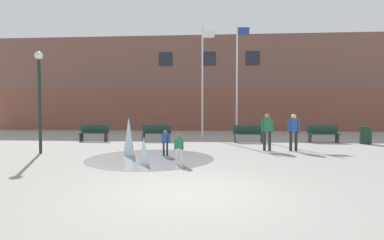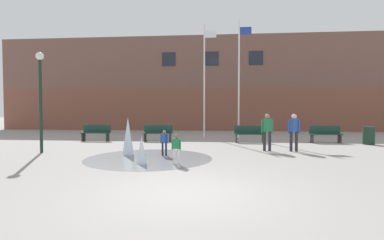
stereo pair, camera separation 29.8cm
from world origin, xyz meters
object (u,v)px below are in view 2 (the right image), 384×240
object	(u,v)px
park_bench_under_right_flagpole	(249,134)
park_bench_near_trashcan	(325,134)
flagpole_left	(205,77)
teen_by_trashcan	(267,129)
trash_can	(369,136)
child_running	(176,147)
flagpole_right	(239,76)
child_with_pink_shirt	(164,141)
adult_near_bench	(294,129)
lamp_post_left_lane	(40,88)
park_bench_far_left	(96,132)
park_bench_under_left_flagpole	(158,133)

from	to	relation	value
park_bench_under_right_flagpole	park_bench_near_trashcan	bearing A→B (deg)	3.20
park_bench_near_trashcan	flagpole_left	distance (m)	7.70
teen_by_trashcan	trash_can	size ratio (longest dim) A/B	1.77
child_running	flagpole_right	xyz separation A→B (m)	(2.59, 9.24, 3.28)
park_bench_near_trashcan	teen_by_trashcan	xyz separation A→B (m)	(-3.53, -3.35, 0.45)
park_bench_under_right_flagpole	child_with_pink_shirt	bearing A→B (deg)	-127.70
adult_near_bench	flagpole_left	bearing A→B (deg)	-88.69
teen_by_trashcan	adult_near_bench	bearing A→B (deg)	-24.48
park_bench_under_right_flagpole	lamp_post_left_lane	size ratio (longest dim) A/B	0.39
teen_by_trashcan	lamp_post_left_lane	xyz separation A→B (m)	(-9.33, -1.36, 1.73)
park_bench_far_left	child_running	xyz separation A→B (m)	(5.52, -6.55, 0.10)
park_bench_far_left	flagpole_left	bearing A→B (deg)	24.28
park_bench_near_trashcan	lamp_post_left_lane	distance (m)	13.86
adult_near_bench	park_bench_near_trashcan	bearing A→B (deg)	-159.39
park_bench_under_left_flagpole	child_running	world-z (taller)	child_running
park_bench_under_left_flagpole	park_bench_under_right_flagpole	distance (m)	4.99
child_with_pink_shirt	adult_near_bench	world-z (taller)	adult_near_bench
flagpole_right	park_bench_under_left_flagpole	bearing A→B (deg)	-150.59
park_bench_far_left	adult_near_bench	size ratio (longest dim) A/B	1.01
adult_near_bench	lamp_post_left_lane	bearing A→B (deg)	-26.25
child_running	flagpole_left	distance (m)	9.79
flagpole_right	park_bench_under_right_flagpole	bearing A→B (deg)	-81.99
park_bench_under_left_flagpole	park_bench_near_trashcan	size ratio (longest dim) A/B	1.00
park_bench_under_right_flagpole	flagpole_left	world-z (taller)	flagpole_left
park_bench_under_right_flagpole	trash_can	distance (m)	5.94
park_bench_far_left	flagpole_left	distance (m)	7.32
teen_by_trashcan	child_running	xyz separation A→B (m)	(-3.42, -3.41, -0.35)
park_bench_under_right_flagpole	teen_by_trashcan	distance (m)	3.19
adult_near_bench	lamp_post_left_lane	xyz separation A→B (m)	(-10.43, -1.35, 1.73)
park_bench_far_left	trash_can	distance (m)	14.43
child_with_pink_shirt	adult_near_bench	size ratio (longest dim) A/B	0.62
park_bench_under_left_flagpole	lamp_post_left_lane	bearing A→B (deg)	-130.23
park_bench_near_trashcan	trash_can	distance (m)	2.02
trash_can	park_bench_under_right_flagpole	bearing A→B (deg)	177.69
park_bench_far_left	child_with_pink_shirt	size ratio (longest dim) A/B	1.62
adult_near_bench	child_with_pink_shirt	bearing A→B (deg)	-16.24
flagpole_right	trash_can	size ratio (longest dim) A/B	8.03
trash_can	child_running	bearing A→B (deg)	-144.77
park_bench_under_left_flagpole	teen_by_trashcan	world-z (taller)	teen_by_trashcan
park_bench_under_right_flagpole	flagpole_right	size ratio (longest dim) A/B	0.22
flagpole_left	trash_can	size ratio (longest dim) A/B	7.86
child_running	child_with_pink_shirt	xyz separation A→B (m)	(-0.73, 1.75, 0.00)
park_bench_near_trashcan	park_bench_far_left	bearing A→B (deg)	-179.07
park_bench_under_right_flagpole	flagpole_right	bearing A→B (deg)	98.01
park_bench_under_left_flagpole	flagpole_right	distance (m)	6.27
park_bench_under_left_flagpole	lamp_post_left_lane	size ratio (longest dim) A/B	0.39
adult_near_bench	trash_can	distance (m)	5.28
park_bench_under_left_flagpole	child_running	bearing A→B (deg)	-73.11
adult_near_bench	lamp_post_left_lane	size ratio (longest dim) A/B	0.39
adult_near_bench	flagpole_right	xyz separation A→B (m)	(-1.94, 5.85, 2.92)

